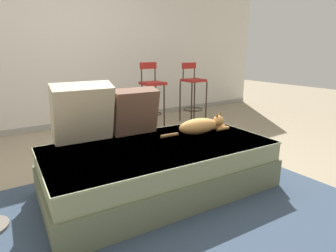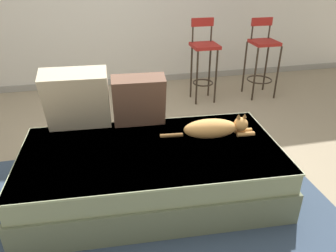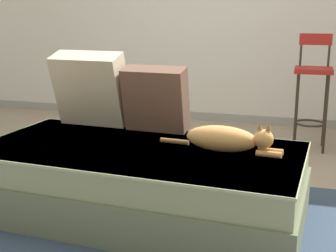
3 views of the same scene
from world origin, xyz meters
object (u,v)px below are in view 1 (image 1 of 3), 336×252
(throw_pillow_corner, at_px, (83,113))
(throw_pillow_middle, at_px, (135,111))
(cat, at_px, (201,126))
(bar_stool_by_doorway, at_px, (193,89))
(bar_stool_near_window, at_px, (152,91))
(couch, at_px, (160,167))

(throw_pillow_corner, bearing_deg, throw_pillow_middle, -3.35)
(cat, height_order, bar_stool_by_doorway, bar_stool_by_doorway)
(throw_pillow_middle, distance_m, bar_stool_by_doorway, 2.26)
(throw_pillow_middle, height_order, cat, throw_pillow_middle)
(throw_pillow_corner, xyz_separation_m, bar_stool_near_window, (1.49, 1.34, -0.09))
(throw_pillow_middle, distance_m, bar_stool_near_window, 1.70)
(cat, relative_size, bar_stool_near_window, 0.73)
(couch, xyz_separation_m, throw_pillow_corner, (-0.51, 0.43, 0.47))
(throw_pillow_corner, relative_size, throw_pillow_middle, 1.19)
(couch, bearing_deg, cat, 7.59)
(throw_pillow_middle, distance_m, cat, 0.65)
(couch, height_order, bar_stool_by_doorway, bar_stool_by_doorway)
(cat, xyz_separation_m, bar_stool_by_doorway, (1.26, 1.70, 0.06))
(cat, bearing_deg, throw_pillow_corner, 160.50)
(couch, xyz_separation_m, throw_pillow_middle, (-0.03, 0.40, 0.43))
(throw_pillow_corner, relative_size, bar_stool_by_doorway, 0.53)
(throw_pillow_middle, bearing_deg, throw_pillow_corner, 176.65)
(throw_pillow_corner, bearing_deg, bar_stool_by_doorway, 30.36)
(throw_pillow_middle, bearing_deg, couch, -86.43)
(throw_pillow_corner, distance_m, throw_pillow_middle, 0.49)
(couch, bearing_deg, throw_pillow_corner, 139.83)
(bar_stool_by_doorway, bearing_deg, throw_pillow_middle, -142.81)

